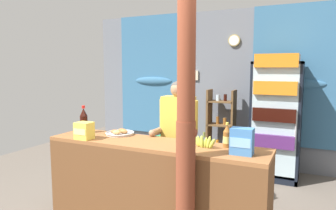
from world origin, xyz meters
TOP-DOWN VIEW (x-y plane):
  - ground_plane at (0.00, 1.27)m, footprint 8.23×8.23m
  - back_wall_curtained at (-0.01, 3.21)m, footprint 5.26×0.22m
  - stall_counter at (-0.00, 0.41)m, footprint 2.42×0.55m
  - timber_post at (0.51, 0.16)m, footprint 0.20×0.17m
  - drink_fridge at (0.99, 2.72)m, footprint 0.73×0.67m
  - bottle_shelf_rack at (0.06, 2.91)m, footprint 0.48×0.28m
  - plastic_lawn_chair at (-0.72, 2.35)m, footprint 0.52×0.52m
  - shopkeeper at (0.06, 1.03)m, footprint 0.49×0.42m
  - soda_bottle_cola at (-1.00, 0.58)m, footprint 0.09×0.09m
  - soda_bottle_iced_tea at (0.75, 0.65)m, footprint 0.08×0.08m
  - snack_box_instant_noodle at (-0.77, 0.32)m, footprint 0.18×0.15m
  - snack_box_biscuit at (0.94, 0.46)m, footprint 0.20×0.14m
  - pastry_tray at (-0.55, 0.69)m, footprint 0.34×0.34m
  - banana_bunch at (0.55, 0.54)m, footprint 0.27×0.06m

SIDE VIEW (x-z plane):
  - ground_plane at x=0.00m, z-range 0.00..0.00m
  - plastic_lawn_chair at x=-0.72m, z-range 0.06..0.92m
  - stall_counter at x=0.00m, z-range 0.10..1.07m
  - bottle_shelf_rack at x=0.06m, z-range 0.02..1.40m
  - pastry_tray at x=-0.55m, z-range 0.96..1.02m
  - shopkeeper at x=0.06m, z-range 0.21..1.80m
  - banana_bunch at x=0.55m, z-range 0.94..1.11m
  - snack_box_instant_noodle at x=-0.77m, z-range 0.97..1.16m
  - drink_fridge at x=0.99m, z-range 0.09..2.05m
  - soda_bottle_iced_tea at x=0.75m, z-range 0.95..1.20m
  - snack_box_biscuit at x=0.94m, z-range 0.97..1.21m
  - soda_bottle_cola at x=-1.00m, z-range 0.94..1.28m
  - timber_post at x=0.51m, z-range -0.05..2.53m
  - back_wall_curtained at x=-0.01m, z-range 0.03..2.81m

